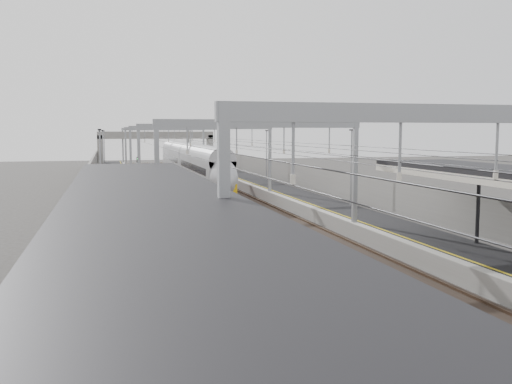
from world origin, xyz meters
TOP-DOWN VIEW (x-y plane):
  - platform_left at (-8.00, 45.00)m, footprint 4.00×120.00m
  - platform_right at (8.00, 45.00)m, footprint 4.00×120.00m
  - tracks at (0.00, 45.00)m, footprint 11.40×140.00m
  - overhead_line at (0.00, 51.62)m, footprint 13.00×140.00m
  - canopy_left at (-8.02, 2.99)m, footprint 4.40×30.00m
  - overbridge at (0.00, 100.00)m, footprint 22.00×2.20m
  - wall_left at (-11.20, 45.00)m, footprint 0.30×120.00m
  - wall_right at (11.20, 45.00)m, footprint 0.30×120.00m
  - train at (1.50, 62.12)m, footprint 2.72×49.50m
  - signal_green at (-5.20, 66.73)m, footprint 0.32×0.32m
  - signal_red_near at (3.20, 68.53)m, footprint 0.32×0.32m
  - signal_red_far at (5.40, 66.57)m, footprint 0.32×0.32m

SIDE VIEW (x-z plane):
  - tracks at x=0.00m, z-range -0.05..0.15m
  - platform_left at x=-8.00m, z-range 0.00..1.00m
  - platform_right at x=8.00m, z-range 0.00..1.00m
  - wall_left at x=-11.20m, z-range 0.00..3.20m
  - wall_right at x=11.20m, z-range 0.00..3.20m
  - train at x=1.50m, z-range -0.04..4.25m
  - signal_green at x=-5.20m, z-range 0.68..4.15m
  - signal_red_near at x=3.20m, z-range 0.68..4.15m
  - signal_red_far at x=5.40m, z-range 0.68..4.15m
  - canopy_left at x=-8.02m, z-range 2.97..7.21m
  - overbridge at x=0.00m, z-range 1.86..8.76m
  - overhead_line at x=0.00m, z-range 2.84..9.44m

